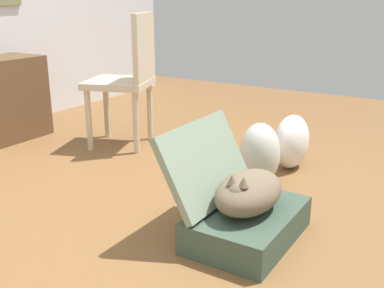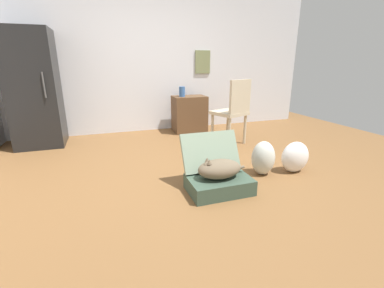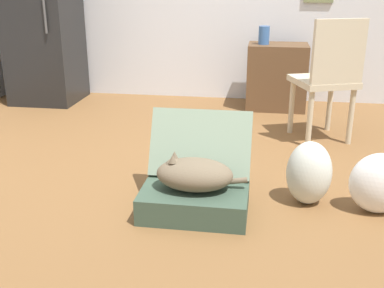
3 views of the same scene
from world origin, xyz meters
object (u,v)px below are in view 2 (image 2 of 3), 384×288
Objects in this scene: plastic_bag_white at (263,158)px; chair at (233,110)px; suitcase_base at (219,184)px; plastic_bag_clear at (295,157)px; refrigerator at (34,89)px; side_table at (189,114)px; cat at (219,169)px; vase_tall at (182,92)px.

chair is at bearing 79.96° from plastic_bag_white.
plastic_bag_clear reaches higher than suitcase_base.
suitcase_base is 1.07m from plastic_bag_clear.
plastic_bag_white is 0.23× the size of refrigerator.
side_table is (-0.57, 2.23, 0.15)m from plastic_bag_clear.
refrigerator is (-2.63, 2.12, 0.66)m from plastic_bag_white.
cat is at bearing -50.16° from refrigerator.
cat reaches higher than suitcase_base.
cat is at bearing -98.20° from vase_tall.
plastic_bag_white is at bearing -85.44° from side_table.
side_table reaches higher than cat.
refrigerator reaches higher than side_table.
vase_tall is at bearing 108.09° from plastic_bag_clear.
refrigerator is (-3.02, 2.18, 0.68)m from plastic_bag_clear.
chair reaches higher than plastic_bag_clear.
cat is at bearing 175.74° from suitcase_base.
plastic_bag_white is 1.25m from chair.
suitcase_base is at bearing -98.09° from vase_tall.
chair is (0.87, 1.42, 0.47)m from suitcase_base.
cat is 2.46m from side_table.
plastic_bag_clear is 2.06× the size of vase_tall.
side_table is (2.45, 0.05, -0.53)m from refrigerator.
chair reaches higher than plastic_bag_white.
refrigerator reaches higher than vase_tall.
plastic_bag_white reaches higher than cat.
plastic_bag_clear is at bearing -75.70° from side_table.
vase_tall is (-0.15, -0.04, 0.42)m from side_table.
suitcase_base is at bearing -160.24° from plastic_bag_white.
chair is (0.38, -0.98, 0.22)m from side_table.
cat is at bearing 38.09° from chair.
side_table is at bearing 13.47° from vase_tall.
vase_tall is 0.18× the size of chair.
vase_tall is (2.31, 0.01, -0.11)m from refrigerator.
plastic_bag_clear is at bearing -35.78° from refrigerator.
side_table reaches higher than plastic_bag_clear.
cat is 1.69m from chair.
suitcase_base is 0.61× the size of chair.
cat is 0.30× the size of refrigerator.
vase_tall reaches higher than cat.
cat is 1.32× the size of plastic_bag_white.
plastic_bag_clear is at bearing -71.91° from vase_tall.
vase_tall reaches higher than side_table.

